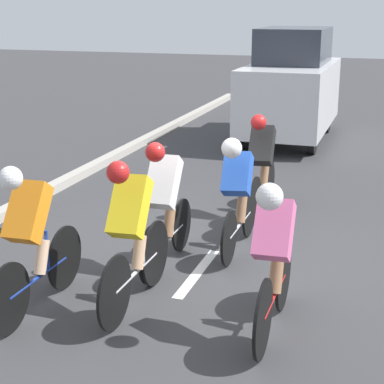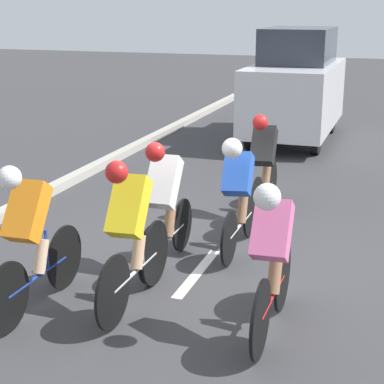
% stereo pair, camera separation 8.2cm
% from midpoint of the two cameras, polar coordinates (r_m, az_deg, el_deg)
% --- Properties ---
extents(ground_plane, '(60.00, 60.00, 0.00)m').
position_cam_midpoint_polar(ground_plane, '(7.85, 2.19, -5.50)').
color(ground_plane, '#38383A').
extents(lane_stripe_mid, '(0.12, 1.40, 0.01)m').
position_cam_midpoint_polar(lane_stripe_mid, '(7.31, 0.81, -7.18)').
color(lane_stripe_mid, white).
rests_on(lane_stripe_mid, ground).
extents(lane_stripe_far, '(0.12, 1.40, 0.01)m').
position_cam_midpoint_polar(lane_stripe_far, '(10.22, 6.36, -0.31)').
color(lane_stripe_far, white).
rests_on(lane_stripe_far, ground).
extents(cyclist_blue, '(0.36, 1.67, 1.47)m').
position_cam_midpoint_polar(cyclist_blue, '(7.67, 4.43, 0.14)').
color(cyclist_blue, black).
rests_on(cyclist_blue, ground).
extents(cyclist_orange, '(0.33, 1.73, 1.54)m').
position_cam_midpoint_polar(cyclist_orange, '(6.33, -13.84, -3.71)').
color(cyclist_orange, black).
rests_on(cyclist_orange, ground).
extents(cyclist_black, '(0.34, 1.65, 1.50)m').
position_cam_midpoint_polar(cyclist_black, '(9.09, 6.65, 2.64)').
color(cyclist_black, black).
rests_on(cyclist_black, ground).
extents(cyclist_white, '(0.32, 1.67, 1.52)m').
position_cam_midpoint_polar(cyclist_white, '(7.19, -2.15, -0.84)').
color(cyclist_white, black).
rests_on(cyclist_white, ground).
extents(cyclist_yellow, '(0.34, 1.75, 1.57)m').
position_cam_midpoint_polar(cyclist_yellow, '(6.26, -5.09, -3.50)').
color(cyclist_yellow, black).
rests_on(cyclist_yellow, ground).
extents(cyclist_pink, '(0.33, 1.68, 1.51)m').
position_cam_midpoint_polar(cyclist_pink, '(5.76, 7.50, -5.55)').
color(cyclist_pink, black).
rests_on(cyclist_pink, ground).
extents(support_car, '(1.70, 3.87, 2.43)m').
position_cam_midpoint_polar(support_car, '(14.30, 9.35, 9.25)').
color(support_car, black).
rests_on(support_car, ground).
extents(traffic_cone, '(0.36, 0.36, 0.49)m').
position_cam_midpoint_polar(traffic_cone, '(8.88, -15.09, -1.82)').
color(traffic_cone, black).
rests_on(traffic_cone, ground).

